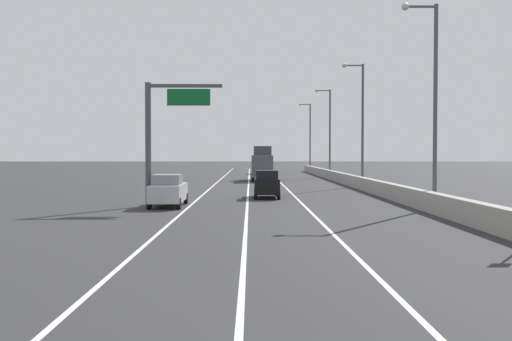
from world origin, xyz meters
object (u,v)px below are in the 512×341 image
lamp_post_right_second (432,93)px  car_black_2 (267,184)px  lamp_post_right_third (360,117)px  car_silver_0 (168,190)px  box_truck (263,165)px  overhead_sign_gantry (160,128)px  lamp_post_right_fourth (328,127)px  car_blue_1 (260,167)px  lamp_post_right_fifth (309,133)px

lamp_post_right_second → car_black_2: lamp_post_right_second is taller
lamp_post_right_third → car_silver_0: size_ratio=2.53×
car_silver_0 → lamp_post_right_second: bearing=-4.9°
lamp_post_right_third → car_silver_0: (-15.60, -20.96, -5.75)m
lamp_post_right_second → box_truck: size_ratio=1.51×
lamp_post_right_second → car_black_2: (-9.35, 8.05, -5.73)m
overhead_sign_gantry → lamp_post_right_fourth: bearing=69.6°
box_truck → car_silver_0: bearing=-101.0°
overhead_sign_gantry → car_blue_1: size_ratio=1.69×
lamp_post_right_second → car_blue_1: (-9.08, 55.64, -5.67)m
car_blue_1 → box_truck: bearing=-90.1°
lamp_post_right_second → car_silver_0: size_ratio=2.53×
lamp_post_right_fourth → car_blue_1: bearing=129.5°
lamp_post_right_fifth → car_black_2: (-8.99, -58.83, -5.73)m
lamp_post_right_fourth → car_silver_0: size_ratio=2.53×
car_black_2 → car_blue_1: bearing=89.7°
lamp_post_right_fifth → box_truck: (-8.74, -32.63, -4.87)m
lamp_post_right_second → lamp_post_right_fifth: bearing=90.3°
car_silver_0 → overhead_sign_gantry: bearing=157.8°
car_silver_0 → car_black_2: 9.10m
car_blue_1 → box_truck: (-0.02, -21.39, 0.80)m
lamp_post_right_fourth → box_truck: (-9.12, -10.34, -4.87)m
lamp_post_right_fourth → lamp_post_right_third: bearing=-89.8°
lamp_post_right_fifth → box_truck: bearing=-105.0°
overhead_sign_gantry → car_blue_1: 54.66m
lamp_post_right_fourth → lamp_post_right_fifth: same height
lamp_post_right_fourth → car_blue_1: lamp_post_right_fourth is taller
lamp_post_right_second → lamp_post_right_fourth: (0.02, 44.59, 0.00)m
lamp_post_right_second → lamp_post_right_fourth: 44.59m
lamp_post_right_fifth → box_truck: 34.13m
lamp_post_right_second → car_blue_1: lamp_post_right_second is taller
overhead_sign_gantry → lamp_post_right_fifth: lamp_post_right_fifth is taller
car_black_2 → box_truck: (0.25, 26.20, 0.86)m
lamp_post_right_third → lamp_post_right_fourth: size_ratio=1.00×
lamp_post_right_second → lamp_post_right_fourth: bearing=90.0°
lamp_post_right_fifth → car_blue_1: bearing=-127.8°
lamp_post_right_third → lamp_post_right_fourth: same height
car_silver_0 → car_black_2: (6.14, 6.71, 0.02)m
lamp_post_right_third → car_black_2: 18.03m
car_silver_0 → car_blue_1: size_ratio=1.06×
lamp_post_right_third → car_silver_0: 26.75m
car_blue_1 → box_truck: 21.41m
overhead_sign_gantry → box_truck: (6.88, 32.71, -2.87)m
lamp_post_right_fourth → car_black_2: size_ratio=2.81×
lamp_post_right_third → lamp_post_right_fourth: 22.29m
lamp_post_right_fourth → box_truck: size_ratio=1.51×
lamp_post_right_fifth → car_black_2: 59.79m
lamp_post_right_fourth → lamp_post_right_fifth: size_ratio=1.00×
lamp_post_right_fourth → car_blue_1: (-9.10, 11.05, -5.67)m
box_truck → car_blue_1: bearing=89.9°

